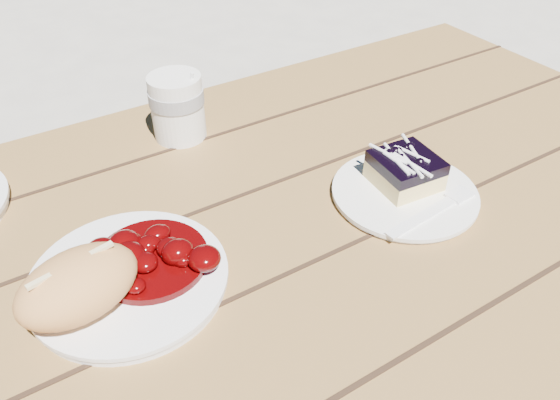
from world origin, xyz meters
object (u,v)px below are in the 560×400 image
dessert_plate (404,194)px  coffee_cup (177,107)px  main_plate (130,280)px  blueberry_cake (405,170)px  bread_roll (78,285)px

dessert_plate → coffee_cup: bearing=122.1°
main_plate → coffee_cup: bearing=55.8°
main_plate → blueberry_cake: size_ratio=2.48×
bread_roll → dessert_plate: size_ratio=0.68×
blueberry_cake → coffee_cup: bearing=129.9°
bread_roll → blueberry_cake: (0.44, -0.01, -0.02)m
main_plate → blueberry_cake: 0.39m
blueberry_cake → main_plate: bearing=-178.9°
dessert_plate → blueberry_cake: 0.03m
main_plate → coffee_cup: coffee_cup is taller
bread_roll → dessert_plate: bread_roll is taller
main_plate → bread_roll: size_ratio=1.68×
main_plate → blueberry_cake: blueberry_cake is taller
blueberry_cake → dessert_plate: bearing=-118.4°
bread_roll → coffee_cup: size_ratio=1.27×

